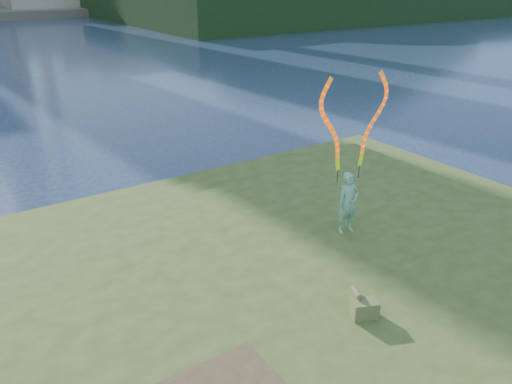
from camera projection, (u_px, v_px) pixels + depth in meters
ground at (226, 315)px, 9.77m from camera, size 320.00×320.00×0.00m
grassy_knoll at (299, 373)px, 7.89m from camera, size 20.00×18.00×0.80m
wooded_hill at (346, 12)px, 85.70m from camera, size 78.00×50.00×63.00m
woman_with_ribbons at (350, 170)px, 10.70m from camera, size 1.95×0.44×3.82m
canvas_bag at (364, 308)px, 8.41m from camera, size 0.51×0.58×0.41m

